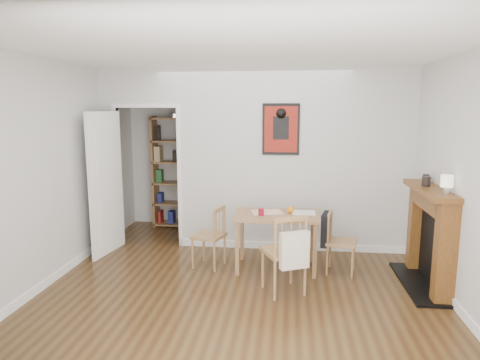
# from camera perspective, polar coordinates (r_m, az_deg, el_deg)

# --- Properties ---
(ground) EXTENTS (5.20, 5.20, 0.00)m
(ground) POSITION_cam_1_polar(r_m,az_deg,el_deg) (5.15, 0.27, -13.79)
(ground) COLOR #4C3518
(ground) RESTS_ON ground
(room_shell) EXTENTS (5.20, 5.20, 5.20)m
(room_shell) POSITION_cam_1_polar(r_m,az_deg,el_deg) (6.11, 2.59, 2.55)
(room_shell) COLOR beige
(room_shell) RESTS_ON ground
(dining_table) EXTENTS (1.06, 0.67, 0.72)m
(dining_table) POSITION_cam_1_polar(r_m,az_deg,el_deg) (5.46, 4.91, -5.43)
(dining_table) COLOR #8B6140
(dining_table) RESTS_ON ground
(chair_left) EXTENTS (0.50, 0.50, 0.81)m
(chair_left) POSITION_cam_1_polar(r_m,az_deg,el_deg) (5.59, -4.20, -7.51)
(chair_left) COLOR #A07C4A
(chair_left) RESTS_ON ground
(chair_right) EXTENTS (0.51, 0.46, 0.78)m
(chair_right) POSITION_cam_1_polar(r_m,az_deg,el_deg) (5.51, 13.18, -8.00)
(chair_right) COLOR #A07C4A
(chair_right) RESTS_ON ground
(chair_front) EXTENTS (0.61, 0.64, 0.92)m
(chair_front) POSITION_cam_1_polar(r_m,az_deg,el_deg) (4.82, 5.92, -9.56)
(chair_front) COLOR #A07C4A
(chair_front) RESTS_ON ground
(bookshelf) EXTENTS (0.80, 0.32, 1.91)m
(bookshelf) POSITION_cam_1_polar(r_m,az_deg,el_deg) (7.44, -8.48, 0.95)
(bookshelf) COLOR #8B6140
(bookshelf) RESTS_ON ground
(fireplace) EXTENTS (0.45, 1.25, 1.16)m
(fireplace) POSITION_cam_1_polar(r_m,az_deg,el_deg) (5.41, 24.12, -6.59)
(fireplace) COLOR brown
(fireplace) RESTS_ON ground
(red_glass) EXTENTS (0.07, 0.07, 0.09)m
(red_glass) POSITION_cam_1_polar(r_m,az_deg,el_deg) (5.35, 2.82, -4.28)
(red_glass) COLOR maroon
(red_glass) RESTS_ON dining_table
(orange_fruit) EXTENTS (0.09, 0.09, 0.09)m
(orange_fruit) POSITION_cam_1_polar(r_m,az_deg,el_deg) (5.50, 6.72, -3.96)
(orange_fruit) COLOR orange
(orange_fruit) RESTS_ON dining_table
(placemat) EXTENTS (0.45, 0.38, 0.00)m
(placemat) POSITION_cam_1_polar(r_m,az_deg,el_deg) (5.53, 3.62, -4.28)
(placemat) COLOR beige
(placemat) RESTS_ON dining_table
(notebook) EXTENTS (0.30, 0.22, 0.01)m
(notebook) POSITION_cam_1_polar(r_m,az_deg,el_deg) (5.52, 8.49, -4.33)
(notebook) COLOR silver
(notebook) RESTS_ON dining_table
(mantel_lamp) EXTENTS (0.13, 0.13, 0.20)m
(mantel_lamp) POSITION_cam_1_polar(r_m,az_deg,el_deg) (4.93, 25.88, -0.26)
(mantel_lamp) COLOR silver
(mantel_lamp) RESTS_ON fireplace
(ceramic_jar_a) EXTENTS (0.10, 0.10, 0.12)m
(ceramic_jar_a) POSITION_cam_1_polar(r_m,az_deg,el_deg) (5.32, 23.57, -0.16)
(ceramic_jar_a) COLOR black
(ceramic_jar_a) RESTS_ON fireplace
(ceramic_jar_b) EXTENTS (0.08, 0.08, 0.10)m
(ceramic_jar_b) POSITION_cam_1_polar(r_m,az_deg,el_deg) (5.62, 23.53, 0.22)
(ceramic_jar_b) COLOR black
(ceramic_jar_b) RESTS_ON fireplace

